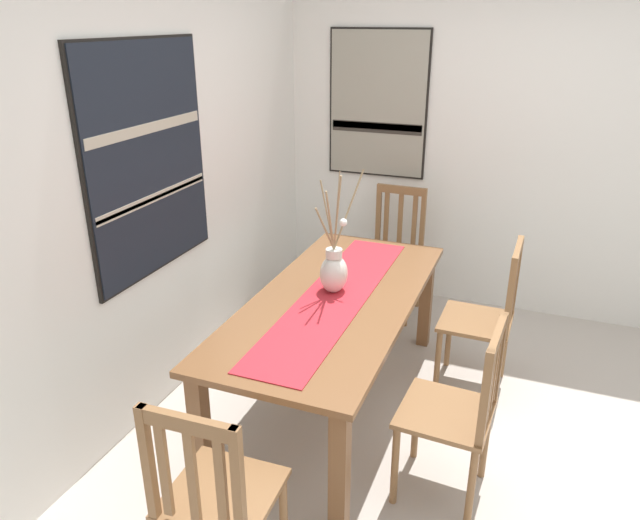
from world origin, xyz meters
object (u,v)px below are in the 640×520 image
(dining_table, at_px, (335,313))
(chair_2, at_px, (458,410))
(chair_0, at_px, (215,497))
(painting_on_side_wall, at_px, (378,105))
(chair_3, at_px, (487,315))
(centerpiece_vase, at_px, (334,270))
(painting_on_back_wall, at_px, (148,160))
(chair_1, at_px, (394,251))

(dining_table, bearing_deg, chair_2, -121.20)
(chair_0, relative_size, painting_on_side_wall, 0.86)
(dining_table, xyz_separation_m, chair_2, (-0.48, -0.79, -0.13))
(chair_0, height_order, chair_2, chair_0)
(chair_2, distance_m, chair_3, 0.98)
(centerpiece_vase, height_order, painting_on_back_wall, painting_on_back_wall)
(dining_table, height_order, chair_2, chair_2)
(dining_table, relative_size, chair_3, 2.01)
(chair_0, distance_m, painting_on_side_wall, 3.29)
(centerpiece_vase, relative_size, painting_on_back_wall, 0.58)
(centerpiece_vase, relative_size, chair_2, 0.77)
(centerpiece_vase, relative_size, chair_3, 0.74)
(chair_2, bearing_deg, chair_3, -0.95)
(centerpiece_vase, xyz_separation_m, chair_3, (0.44, -0.84, -0.34))
(chair_1, xyz_separation_m, painting_on_side_wall, (0.36, 0.28, 1.06))
(centerpiece_vase, height_order, painting_on_side_wall, painting_on_side_wall)
(painting_on_back_wall, bearing_deg, chair_2, -97.33)
(chair_0, xyz_separation_m, painting_on_back_wall, (1.12, 1.00, 0.99))
(dining_table, height_order, painting_on_side_wall, painting_on_side_wall)
(chair_3, bearing_deg, chair_0, 156.88)
(chair_0, xyz_separation_m, chair_3, (1.87, -0.80, 0.02))
(dining_table, relative_size, centerpiece_vase, 2.72)
(painting_on_back_wall, distance_m, painting_on_side_wall, 2.11)
(painting_on_side_wall, bearing_deg, dining_table, -170.79)
(dining_table, xyz_separation_m, painting_on_side_wall, (1.73, 0.28, 0.94))
(chair_3, height_order, painting_on_back_wall, painting_on_back_wall)
(chair_2, xyz_separation_m, painting_on_back_wall, (0.23, 1.79, 0.99))
(chair_1, bearing_deg, centerpiece_vase, 178.70)
(centerpiece_vase, xyz_separation_m, painting_on_side_wall, (1.66, 0.25, 0.70))
(chair_3, bearing_deg, chair_2, 179.05)
(chair_2, height_order, chair_3, chair_3)
(chair_3, bearing_deg, painting_on_side_wall, 41.60)
(centerpiece_vase, height_order, chair_2, centerpiece_vase)
(chair_1, height_order, chair_3, chair_1)
(painting_on_side_wall, bearing_deg, chair_1, -142.38)
(chair_3, height_order, painting_on_side_wall, painting_on_side_wall)
(chair_0, bearing_deg, painting_on_side_wall, 5.34)
(painting_on_back_wall, bearing_deg, centerpiece_vase, -71.72)
(painting_on_back_wall, bearing_deg, chair_3, -67.33)
(centerpiece_vase, relative_size, chair_1, 0.73)
(dining_table, bearing_deg, chair_3, -58.17)
(dining_table, relative_size, painting_on_back_wall, 1.58)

